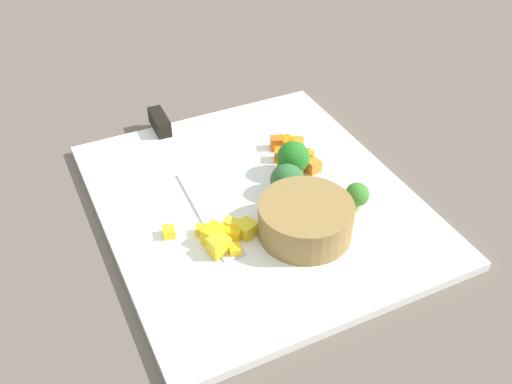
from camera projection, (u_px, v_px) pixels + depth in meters
name	position (u px, v px, depth m)	size (l,w,h in m)	color
ground_plane	(256.00, 206.00, 0.73)	(4.00, 4.00, 0.00)	#5F544B
cutting_board	(256.00, 202.00, 0.73)	(0.42, 0.37, 0.01)	white
prep_bowl	(305.00, 219.00, 0.66)	(0.11, 0.11, 0.04)	olive
chef_knife	(174.00, 149.00, 0.79)	(0.31, 0.03, 0.02)	silver
carrot_dice_0	(302.00, 160.00, 0.77)	(0.02, 0.02, 0.02)	orange
carrot_dice_1	(285.00, 168.00, 0.76)	(0.01, 0.02, 0.01)	orange
carrot_dice_2	(297.00, 144.00, 0.81)	(0.02, 0.02, 0.01)	orange
carrot_dice_3	(310.00, 156.00, 0.78)	(0.01, 0.01, 0.01)	orange
carrot_dice_4	(296.00, 175.00, 0.75)	(0.01, 0.02, 0.02)	orange
carrot_dice_5	(286.00, 143.00, 0.80)	(0.01, 0.02, 0.02)	orange
carrot_dice_6	(277.00, 143.00, 0.80)	(0.02, 0.02, 0.02)	orange
carrot_dice_7	(306.00, 153.00, 0.79)	(0.01, 0.01, 0.01)	orange
carrot_dice_8	(283.00, 180.00, 0.74)	(0.01, 0.01, 0.01)	orange
carrot_dice_9	(313.00, 166.00, 0.76)	(0.02, 0.02, 0.02)	orange
carrot_dice_10	(280.00, 155.00, 0.78)	(0.02, 0.01, 0.02)	orange
pepper_dice_0	(232.00, 225.00, 0.67)	(0.01, 0.02, 0.01)	yellow
pepper_dice_1	(246.00, 229.00, 0.67)	(0.02, 0.02, 0.02)	yellow
pepper_dice_2	(214.00, 235.00, 0.66)	(0.02, 0.02, 0.02)	yellow
pepper_dice_3	(219.00, 246.00, 0.64)	(0.02, 0.02, 0.02)	yellow
pepper_dice_4	(202.00, 230.00, 0.67)	(0.01, 0.01, 0.01)	yellow
pepper_dice_5	(235.00, 250.00, 0.65)	(0.01, 0.01, 0.01)	yellow
pepper_dice_6	(234.00, 234.00, 0.66)	(0.02, 0.02, 0.01)	yellow
pepper_dice_7	(169.00, 232.00, 0.67)	(0.01, 0.02, 0.01)	yellow
broccoli_floret_0	(287.00, 181.00, 0.72)	(0.04, 0.04, 0.04)	#82B06D
broccoli_floret_1	(357.00, 195.00, 0.70)	(0.03, 0.03, 0.04)	#96BD5D
broccoli_floret_2	(293.00, 158.00, 0.75)	(0.04, 0.04, 0.05)	#92AF6D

